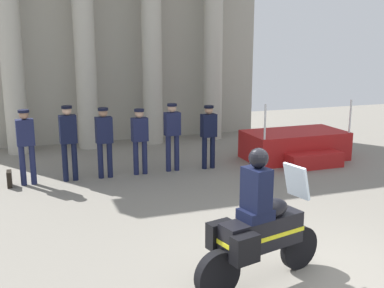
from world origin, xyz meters
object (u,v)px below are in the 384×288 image
(officer_in_row_4, at_px, (172,132))
(officer_in_row_3, at_px, (140,136))
(motorcycle_with_rider, at_px, (258,229))
(officer_in_row_1, at_px, (68,137))
(officer_in_row_2, at_px, (104,137))
(reviewing_stand, at_px, (296,146))
(briefcase_on_ground, at_px, (9,179))
(officer_in_row_5, at_px, (209,132))
(officer_in_row_0, at_px, (26,141))

(officer_in_row_4, bearing_deg, officer_in_row_3, -2.59)
(officer_in_row_3, xyz_separation_m, motorcycle_with_rider, (0.27, -5.65, -0.16))
(officer_in_row_1, xyz_separation_m, motorcycle_with_rider, (1.94, -5.66, -0.25))
(motorcycle_with_rider, bearing_deg, officer_in_row_4, 70.90)
(officer_in_row_3, bearing_deg, officer_in_row_2, -3.41)
(officer_in_row_2, bearing_deg, reviewing_stand, 175.63)
(officer_in_row_3, relative_size, briefcase_on_ground, 4.49)
(officer_in_row_1, distance_m, officer_in_row_5, 3.44)
(officer_in_row_1, bearing_deg, officer_in_row_0, -4.79)
(officer_in_row_2, bearing_deg, officer_in_row_1, -6.11)
(officer_in_row_3, relative_size, officer_in_row_5, 1.00)
(officer_in_row_1, height_order, briefcase_on_ground, officer_in_row_1)
(officer_in_row_0, xyz_separation_m, motorcycle_with_rider, (2.87, -5.67, -0.23))
(reviewing_stand, relative_size, officer_in_row_0, 1.58)
(officer_in_row_4, relative_size, officer_in_row_5, 1.05)
(officer_in_row_4, xyz_separation_m, motorcycle_with_rider, (-0.57, -5.67, -0.21))
(officer_in_row_0, xyz_separation_m, officer_in_row_4, (3.43, 0.00, -0.01))
(reviewing_stand, height_order, officer_in_row_2, officer_in_row_2)
(officer_in_row_3, height_order, motorcycle_with_rider, motorcycle_with_rider)
(officer_in_row_0, bearing_deg, briefcase_on_ground, -2.49)
(officer_in_row_4, distance_m, briefcase_on_ground, 3.93)
(officer_in_row_4, height_order, motorcycle_with_rider, motorcycle_with_rider)
(officer_in_row_3, xyz_separation_m, officer_in_row_4, (0.83, 0.02, 0.05))
(briefcase_on_ground, bearing_deg, reviewing_stand, -0.29)
(officer_in_row_0, bearing_deg, motorcycle_with_rider, 112.58)
(officer_in_row_0, relative_size, officer_in_row_5, 1.06)
(motorcycle_with_rider, bearing_deg, reviewing_stand, 40.51)
(officer_in_row_5, height_order, motorcycle_with_rider, motorcycle_with_rider)
(officer_in_row_1, height_order, officer_in_row_2, officer_in_row_1)
(officer_in_row_2, xyz_separation_m, officer_in_row_3, (0.86, 0.01, -0.04))
(officer_in_row_2, relative_size, motorcycle_with_rider, 0.82)
(reviewing_stand, relative_size, officer_in_row_5, 1.68)
(reviewing_stand, xyz_separation_m, officer_in_row_5, (-2.60, -0.05, 0.59))
(officer_in_row_1, xyz_separation_m, officer_in_row_4, (2.50, 0.01, -0.04))
(officer_in_row_2, relative_size, briefcase_on_ground, 4.69)
(reviewing_stand, distance_m, officer_in_row_0, 7.00)
(officer_in_row_2, height_order, motorcycle_with_rider, motorcycle_with_rider)
(officer_in_row_2, height_order, officer_in_row_4, officer_in_row_4)
(motorcycle_with_rider, distance_m, briefcase_on_ground, 6.57)
(officer_in_row_1, relative_size, officer_in_row_3, 1.10)
(reviewing_stand, height_order, motorcycle_with_rider, motorcycle_with_rider)
(officer_in_row_1, xyz_separation_m, officer_in_row_5, (3.44, -0.09, -0.09))
(officer_in_row_1, height_order, officer_in_row_5, officer_in_row_1)
(officer_in_row_4, relative_size, briefcase_on_ground, 4.73)
(officer_in_row_0, xyz_separation_m, officer_in_row_5, (4.36, -0.10, -0.06))
(officer_in_row_5, bearing_deg, reviewing_stand, 176.79)
(officer_in_row_3, bearing_deg, briefcase_on_ground, -4.44)
(officer_in_row_4, height_order, officer_in_row_5, officer_in_row_4)
(officer_in_row_2, xyz_separation_m, motorcycle_with_rider, (1.12, -5.64, -0.20))
(officer_in_row_2, distance_m, officer_in_row_3, 0.86)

